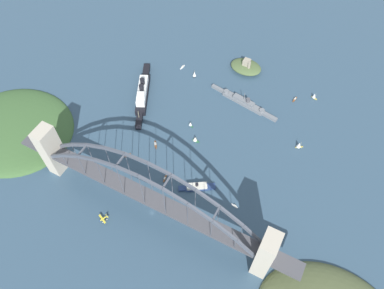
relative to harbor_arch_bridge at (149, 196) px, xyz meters
name	(u,v)px	position (x,y,z in m)	size (l,w,h in m)	color
ground_plane	(152,212)	(0.00, 0.00, -32.10)	(1400.00, 1400.00, 0.00)	#334C60
harbor_arch_bridge	(149,196)	(0.00, 0.00, 0.00)	(273.85, 18.50, 77.93)	#BCB29E
headland_west_shore	(13,131)	(-182.11, 12.31, -32.10)	(130.19, 117.31, 18.19)	#3D6033
ocean_liner	(143,93)	(-83.96, 119.67, -26.06)	(48.35, 89.99, 20.38)	black
naval_cruiser	(244,102)	(23.32, 162.47, -29.18)	(85.56, 18.60, 16.98)	slate
harbor_ferry_steamer	(197,187)	(25.42, 41.99, -29.76)	(33.27, 23.95, 7.77)	navy
fort_island_mid_harbor	(246,67)	(3.58, 215.16, -27.55)	(37.88, 28.15, 15.95)	#4C6038
seaplane_taxiing_near_bridge	(103,219)	(-35.22, -26.70, -30.08)	(10.35, 8.73, 4.74)	#B7B7B2
small_boat_0	(195,139)	(-1.73, 90.77, -28.50)	(7.95, 4.43, 7.79)	#2D6B3D
small_boat_1	(190,124)	(-15.64, 106.54, -29.00)	(6.31, 4.48, 6.48)	#2D6B3D
small_boat_2	(295,99)	(72.70, 195.15, -31.30)	(2.84, 8.86, 2.14)	brown
small_boat_3	(127,155)	(-54.80, 42.41, -31.43)	(3.57, 7.04, 1.90)	brown
small_boat_4	(183,67)	(-66.41, 182.73, -31.37)	(2.56, 8.86, 2.08)	silver
small_boat_5	(235,206)	(65.28, 41.01, -31.39)	(7.09, 2.38, 2.03)	silver
small_boat_6	(194,74)	(-46.36, 175.51, -28.02)	(5.23, 7.43, 8.71)	black
small_boat_7	(165,179)	(-7.03, 36.23, -31.19)	(2.70, 8.39, 2.53)	brown
small_boat_8	(299,145)	(97.07, 133.07, -27.77)	(7.75, 6.46, 9.24)	gold
small_boat_9	(156,144)	(-36.20, 67.21, -31.38)	(7.18, 8.87, 2.05)	brown
small_boat_10	(314,96)	(91.00, 207.67, -28.30)	(7.21, 4.96, 8.05)	gold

